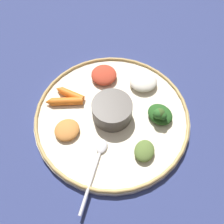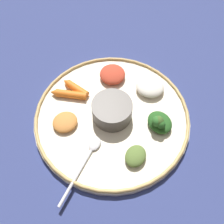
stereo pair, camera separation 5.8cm
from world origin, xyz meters
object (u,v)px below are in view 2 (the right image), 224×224
greens_pile (159,122)px  carrot_near_spoon (75,88)px  carrot_outer (69,94)px  center_bowl (112,110)px  spoon (86,159)px

greens_pile → carrot_near_spoon: size_ratio=1.11×
greens_pile → carrot_outer: size_ratio=0.85×
center_bowl → carrot_near_spoon: 0.12m
spoon → carrot_near_spoon: carrot_near_spoon is taller
center_bowl → carrot_outer: 0.12m
spoon → carrot_near_spoon: 0.19m
carrot_outer → spoon: bearing=15.0°
spoon → carrot_outer: carrot_outer is taller
carrot_near_spoon → carrot_outer: bearing=-39.6°
center_bowl → greens_pile: (0.03, 0.11, -0.01)m
carrot_outer → greens_pile: bearing=66.1°
center_bowl → carrot_near_spoon: center_bowl is taller
spoon → carrot_near_spoon: (-0.19, -0.03, 0.01)m
center_bowl → greens_pile: 0.11m
center_bowl → greens_pile: center_bowl is taller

